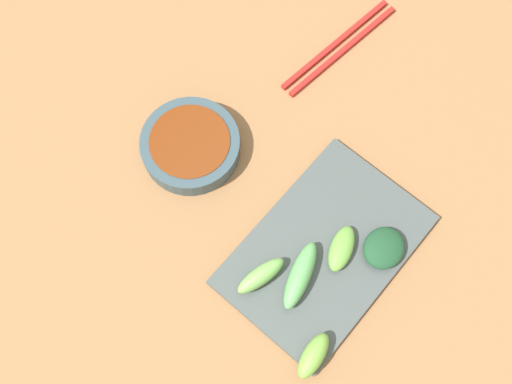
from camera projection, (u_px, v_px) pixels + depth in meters
The scene contains 9 objects.
tabletop at pixel (244, 200), 0.86m from camera, with size 2.10×2.10×0.02m, color #946740.
sauce_bowl at pixel (191, 145), 0.86m from camera, with size 0.14×0.14×0.03m.
serving_plate at pixel (325, 250), 0.82m from camera, with size 0.19×0.28×0.01m, color #464E4D.
broccoli_stalk_0 at pixel (261, 276), 0.79m from camera, with size 0.02×0.07×0.03m, color #76B456.
broccoli_leafy_1 at pixel (384, 248), 0.80m from camera, with size 0.05×0.06×0.02m, color #1C4629.
broccoli_stalk_2 at pixel (342, 248), 0.80m from camera, with size 0.03×0.07×0.02m, color #67A03F.
broccoli_stalk_3 at pixel (313, 356), 0.75m from camera, with size 0.03×0.06×0.03m, color #74AD43.
broccoli_stalk_4 at pixel (300, 275), 0.79m from camera, with size 0.03×0.10×0.03m, color #5EA65A.
chopsticks at pixel (339, 47), 0.93m from camera, with size 0.05×0.23×0.01m.
Camera 1 is at (0.20, -0.20, 0.82)m, focal length 41.62 mm.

